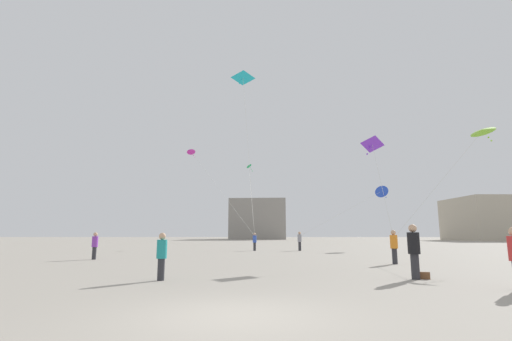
{
  "coord_description": "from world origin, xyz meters",
  "views": [
    {
      "loc": [
        0.61,
        -7.34,
        1.56
      ],
      "look_at": [
        0.0,
        18.06,
        5.87
      ],
      "focal_mm": 25.99,
      "sensor_mm": 36.0,
      "label": 1
    }
  ],
  "objects_px": {
    "person_in_orange": "(394,245)",
    "person_in_blue": "(255,241)",
    "person_in_teal": "(162,254)",
    "handbag_beside_flyer": "(425,276)",
    "person_in_grey": "(300,240)",
    "kite_emerald_diamond": "(249,168)",
    "kite_violet_delta": "(372,146)",
    "kite_lime_diamond": "(482,131)",
    "building_centre_hall": "(504,219)",
    "building_left_hall": "(259,220)",
    "kite_cobalt_diamond": "(381,191)",
    "person_in_black": "(414,249)",
    "person_in_purple": "(95,245)",
    "kite_magenta_diamond": "(192,153)",
    "kite_cyan_delta": "(243,81)"
  },
  "relations": [
    {
      "from": "kite_emerald_diamond",
      "to": "building_left_hall",
      "type": "xyz_separation_m",
      "value": [
        0.3,
        56.11,
        -4.3
      ]
    },
    {
      "from": "kite_cobalt_diamond",
      "to": "kite_violet_delta",
      "type": "bearing_deg",
      "value": -108.74
    },
    {
      "from": "kite_magenta_diamond",
      "to": "kite_lime_diamond",
      "type": "relative_size",
      "value": 1.35
    },
    {
      "from": "person_in_blue",
      "to": "kite_lime_diamond",
      "type": "height_order",
      "value": "kite_lime_diamond"
    },
    {
      "from": "kite_violet_delta",
      "to": "kite_cyan_delta",
      "type": "relative_size",
      "value": 0.43
    },
    {
      "from": "person_in_black",
      "to": "person_in_teal",
      "type": "height_order",
      "value": "person_in_black"
    },
    {
      "from": "person_in_black",
      "to": "kite_magenta_diamond",
      "type": "bearing_deg",
      "value": -117.05
    },
    {
      "from": "kite_emerald_diamond",
      "to": "person_in_grey",
      "type": "bearing_deg",
      "value": -64.26
    },
    {
      "from": "building_left_hall",
      "to": "building_centre_hall",
      "type": "relative_size",
      "value": 0.82
    },
    {
      "from": "person_in_orange",
      "to": "person_in_black",
      "type": "bearing_deg",
      "value": 106.74
    },
    {
      "from": "kite_emerald_diamond",
      "to": "kite_violet_delta",
      "type": "bearing_deg",
      "value": -69.43
    },
    {
      "from": "person_in_orange",
      "to": "person_in_blue",
      "type": "xyz_separation_m",
      "value": [
        -7.6,
        14.43,
        -0.07
      ]
    },
    {
      "from": "kite_magenta_diamond",
      "to": "building_centre_hall",
      "type": "bearing_deg",
      "value": 34.46
    },
    {
      "from": "person_in_orange",
      "to": "kite_violet_delta",
      "type": "relative_size",
      "value": 0.29
    },
    {
      "from": "person_in_teal",
      "to": "handbag_beside_flyer",
      "type": "bearing_deg",
      "value": -42.37
    },
    {
      "from": "person_in_purple",
      "to": "person_in_grey",
      "type": "height_order",
      "value": "person_in_grey"
    },
    {
      "from": "person_in_blue",
      "to": "person_in_teal",
      "type": "bearing_deg",
      "value": 0.6
    },
    {
      "from": "person_in_orange",
      "to": "kite_emerald_diamond",
      "type": "bearing_deg",
      "value": -41.13
    },
    {
      "from": "kite_cyan_delta",
      "to": "building_left_hall",
      "type": "distance_m",
      "value": 71.34
    },
    {
      "from": "person_in_orange",
      "to": "kite_cyan_delta",
      "type": "xyz_separation_m",
      "value": [
        -8.48,
        10.28,
        13.46
      ]
    },
    {
      "from": "person_in_black",
      "to": "kite_emerald_diamond",
      "type": "xyz_separation_m",
      "value": [
        -7.07,
        31.31,
        8.42
      ]
    },
    {
      "from": "person_in_purple",
      "to": "kite_cobalt_diamond",
      "type": "height_order",
      "value": "kite_cobalt_diamond"
    },
    {
      "from": "kite_magenta_diamond",
      "to": "kite_lime_diamond",
      "type": "bearing_deg",
      "value": -42.27
    },
    {
      "from": "person_in_black",
      "to": "person_in_purple",
      "type": "height_order",
      "value": "person_in_black"
    },
    {
      "from": "person_in_black",
      "to": "person_in_teal",
      "type": "bearing_deg",
      "value": -49.42
    },
    {
      "from": "building_left_hall",
      "to": "building_centre_hall",
      "type": "bearing_deg",
      "value": -18.22
    },
    {
      "from": "kite_magenta_diamond",
      "to": "handbag_beside_flyer",
      "type": "xyz_separation_m",
      "value": [
        13.84,
        -27.88,
        -10.54
      ]
    },
    {
      "from": "building_centre_hall",
      "to": "handbag_beside_flyer",
      "type": "height_order",
      "value": "building_centre_hall"
    },
    {
      "from": "person_in_teal",
      "to": "person_in_purple",
      "type": "xyz_separation_m",
      "value": [
        -6.81,
        9.87,
        0.02
      ]
    },
    {
      "from": "person_in_purple",
      "to": "kite_magenta_diamond",
      "type": "height_order",
      "value": "kite_magenta_diamond"
    },
    {
      "from": "kite_magenta_diamond",
      "to": "kite_cyan_delta",
      "type": "height_order",
      "value": "kite_cyan_delta"
    },
    {
      "from": "person_in_blue",
      "to": "kite_violet_delta",
      "type": "xyz_separation_m",
      "value": [
        7.46,
        -12.01,
        5.94
      ]
    },
    {
      "from": "person_in_purple",
      "to": "building_centre_hall",
      "type": "height_order",
      "value": "building_centre_hall"
    },
    {
      "from": "person_in_purple",
      "to": "building_centre_hall",
      "type": "bearing_deg",
      "value": 130.32
    },
    {
      "from": "kite_cobalt_diamond",
      "to": "building_left_hall",
      "type": "xyz_separation_m",
      "value": [
        -13.35,
        63.21,
        -0.57
      ]
    },
    {
      "from": "person_in_teal",
      "to": "handbag_beside_flyer",
      "type": "xyz_separation_m",
      "value": [
        9.01,
        0.61,
        -0.74
      ]
    },
    {
      "from": "kite_emerald_diamond",
      "to": "building_left_hall",
      "type": "bearing_deg",
      "value": 89.69
    },
    {
      "from": "person_in_blue",
      "to": "kite_magenta_diamond",
      "type": "height_order",
      "value": "kite_magenta_diamond"
    },
    {
      "from": "person_in_teal",
      "to": "person_in_purple",
      "type": "bearing_deg",
      "value": 78.38
    },
    {
      "from": "person_in_grey",
      "to": "kite_magenta_diamond",
      "type": "height_order",
      "value": "kite_magenta_diamond"
    },
    {
      "from": "person_in_orange",
      "to": "building_centre_hall",
      "type": "bearing_deg",
      "value": -95.99
    },
    {
      "from": "building_left_hall",
      "to": "handbag_beside_flyer",
      "type": "height_order",
      "value": "building_left_hall"
    },
    {
      "from": "kite_lime_diamond",
      "to": "building_centre_hall",
      "type": "bearing_deg",
      "value": 57.23
    },
    {
      "from": "building_centre_hall",
      "to": "kite_cyan_delta",
      "type": "bearing_deg",
      "value": -135.67
    },
    {
      "from": "person_in_black",
      "to": "kite_emerald_diamond",
      "type": "height_order",
      "value": "kite_emerald_diamond"
    },
    {
      "from": "building_left_hall",
      "to": "kite_magenta_diamond",
      "type": "bearing_deg",
      "value": -96.45
    },
    {
      "from": "building_centre_hall",
      "to": "person_in_blue",
      "type": "bearing_deg",
      "value": -137.53
    },
    {
      "from": "person_in_blue",
      "to": "person_in_grey",
      "type": "bearing_deg",
      "value": 97.77
    },
    {
      "from": "person_in_grey",
      "to": "kite_cobalt_diamond",
      "type": "distance_m",
      "value": 10.41
    },
    {
      "from": "person_in_teal",
      "to": "kite_emerald_diamond",
      "type": "height_order",
      "value": "kite_emerald_diamond"
    }
  ]
}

